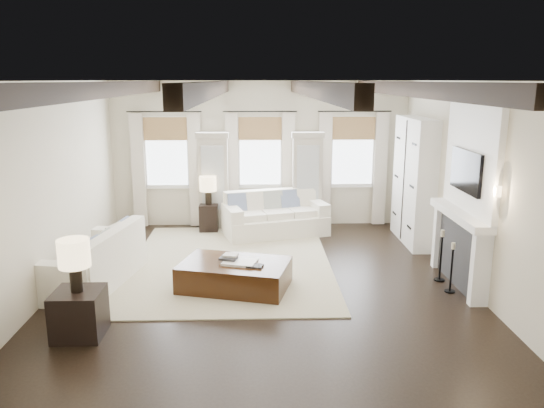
{
  "coord_description": "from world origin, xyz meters",
  "views": [
    {
      "loc": [
        -0.11,
        -7.92,
        3.22
      ],
      "look_at": [
        0.17,
        0.86,
        1.15
      ],
      "focal_mm": 35.0,
      "sensor_mm": 36.0,
      "label": 1
    }
  ],
  "objects_px": {
    "ottoman": "(235,275)",
    "side_table_front": "(79,313)",
    "sofa_left": "(98,262)",
    "side_table_back": "(209,218)",
    "sofa_back": "(275,217)"
  },
  "relations": [
    {
      "from": "side_table_back",
      "to": "ottoman",
      "type": "bearing_deg",
      "value": -78.37
    },
    {
      "from": "sofa_back",
      "to": "ottoman",
      "type": "distance_m",
      "value": 3.12
    },
    {
      "from": "sofa_back",
      "to": "side_table_back",
      "type": "xyz_separation_m",
      "value": [
        -1.41,
        0.26,
        -0.07
      ]
    },
    {
      "from": "sofa_back",
      "to": "sofa_left",
      "type": "height_order",
      "value": "sofa_back"
    },
    {
      "from": "sofa_back",
      "to": "sofa_left",
      "type": "bearing_deg",
      "value": -136.91
    },
    {
      "from": "sofa_left",
      "to": "ottoman",
      "type": "xyz_separation_m",
      "value": [
        2.2,
        -0.28,
        -0.15
      ]
    },
    {
      "from": "side_table_front",
      "to": "side_table_back",
      "type": "distance_m",
      "value": 4.96
    },
    {
      "from": "sofa_back",
      "to": "side_table_front",
      "type": "height_order",
      "value": "sofa_back"
    },
    {
      "from": "ottoman",
      "to": "side_table_back",
      "type": "height_order",
      "value": "side_table_back"
    },
    {
      "from": "ottoman",
      "to": "side_table_front",
      "type": "distance_m",
      "value": 2.46
    },
    {
      "from": "side_table_back",
      "to": "sofa_left",
      "type": "bearing_deg",
      "value": -116.88
    },
    {
      "from": "ottoman",
      "to": "side_table_front",
      "type": "relative_size",
      "value": 2.72
    },
    {
      "from": "ottoman",
      "to": "side_table_front",
      "type": "xyz_separation_m",
      "value": [
        -1.93,
        -1.51,
        0.09
      ]
    },
    {
      "from": "sofa_back",
      "to": "ottoman",
      "type": "xyz_separation_m",
      "value": [
        -0.74,
        -3.03,
        -0.15
      ]
    },
    {
      "from": "sofa_left",
      "to": "side_table_front",
      "type": "height_order",
      "value": "sofa_left"
    }
  ]
}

